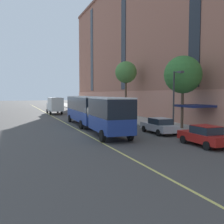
{
  "coord_description": "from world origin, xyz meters",
  "views": [
    {
      "loc": [
        -7.85,
        -25.55,
        3.94
      ],
      "look_at": [
        3.16,
        2.74,
        1.8
      ],
      "focal_mm": 42.0,
      "sensor_mm": 36.0,
      "label": 1
    }
  ],
  "objects": [
    {
      "name": "street_lamp",
      "position": [
        7.5,
        -3.5,
        3.9
      ],
      "size": [
        0.36,
        1.48,
        6.01
      ],
      "color": "#2D2D30",
      "rests_on": "sidewalk"
    },
    {
      "name": "lane_centerline",
      "position": [
        -1.08,
        3.0,
        0.0
      ],
      "size": [
        0.16,
        140.0,
        0.01
      ],
      "primitive_type": "cube",
      "color": "#E0D66B",
      "rests_on": "ground"
    },
    {
      "name": "street_tree_far_uptown",
      "position": [
        9.7,
        13.35,
        7.33
      ],
      "size": [
        3.5,
        3.5,
        8.99
      ],
      "color": "brown",
      "rests_on": "sidewalk"
    },
    {
      "name": "parked_car_navy_0",
      "position": [
        5.65,
        5.73,
        0.78
      ],
      "size": [
        1.96,
        4.27,
        1.56
      ],
      "color": "navy",
      "rests_on": "ground"
    },
    {
      "name": "parked_car_red_4",
      "position": [
        5.69,
        -9.93,
        0.78
      ],
      "size": [
        1.98,
        4.38,
        1.56
      ],
      "color": "#B21E19",
      "rests_on": "ground"
    },
    {
      "name": "parked_car_silver_2",
      "position": [
        5.77,
        -3.38,
        0.78
      ],
      "size": [
        2.06,
        4.76,
        1.56
      ],
      "color": "#B7B7BC",
      "rests_on": "ground"
    },
    {
      "name": "parked_car_black_5",
      "position": [
        5.75,
        11.79,
        0.78
      ],
      "size": [
        2.08,
        4.62,
        1.56
      ],
      "color": "black",
      "rests_on": "ground"
    },
    {
      "name": "street_tree_mid_block",
      "position": [
        9.7,
        -1.68,
        5.97
      ],
      "size": [
        4.09,
        4.09,
        7.89
      ],
      "color": "brown",
      "rests_on": "sidewalk"
    },
    {
      "name": "city_bus",
      "position": [
        0.63,
        2.39,
        2.09
      ],
      "size": [
        3.5,
        19.13,
        3.61
      ],
      "color": "navy",
      "rests_on": "ground"
    },
    {
      "name": "ground_plane",
      "position": [
        0.0,
        0.0,
        0.0
      ],
      "size": [
        260.0,
        260.0,
        0.0
      ],
      "primitive_type": "plane",
      "color": "#4C4947"
    },
    {
      "name": "parked_car_black_3",
      "position": [
        5.68,
        19.68,
        0.78
      ],
      "size": [
        1.96,
        4.25,
        1.56
      ],
      "color": "black",
      "rests_on": "ground"
    },
    {
      "name": "box_truck",
      "position": [
        0.06,
        24.91,
        1.78
      ],
      "size": [
        2.4,
        7.0,
        3.17
      ],
      "color": "silver",
      "rests_on": "ground"
    },
    {
      "name": "sidewalk",
      "position": [
        9.7,
        3.0,
        0.07
      ],
      "size": [
        5.6,
        160.0,
        0.15
      ],
      "primitive_type": "cube",
      "color": "#ADA89E",
      "rests_on": "ground"
    }
  ]
}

